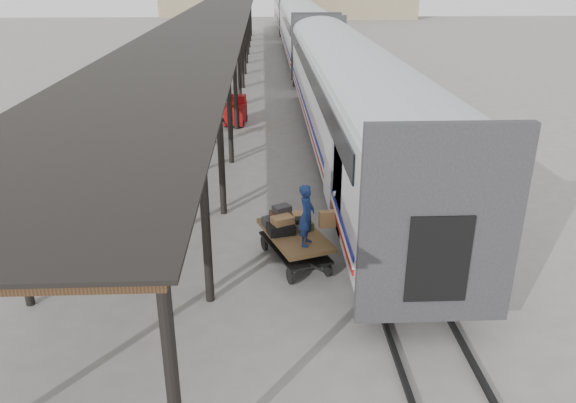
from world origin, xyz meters
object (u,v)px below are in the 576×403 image
(pedestrian, at_px, (216,125))
(luggage_tug, at_px, (236,112))
(baggage_cart, at_px, (295,240))
(porter, at_px, (307,215))

(pedestrian, bearing_deg, luggage_tug, -87.22)
(baggage_cart, distance_m, porter, 1.21)
(baggage_cart, relative_size, pedestrian, 1.59)
(baggage_cart, xyz_separation_m, porter, (0.25, -0.65, 0.99))
(porter, bearing_deg, luggage_tug, 27.35)
(luggage_tug, relative_size, porter, 1.06)
(baggage_cart, relative_size, porter, 1.73)
(luggage_tug, height_order, pedestrian, pedestrian)
(luggage_tug, distance_m, porter, 15.03)
(baggage_cart, xyz_separation_m, pedestrian, (-2.82, 10.90, 0.19))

